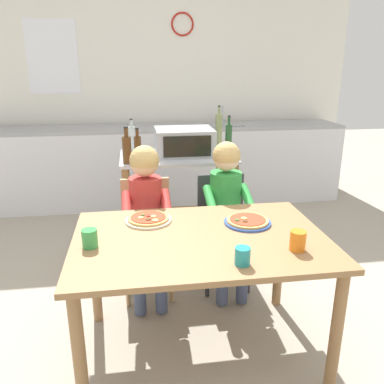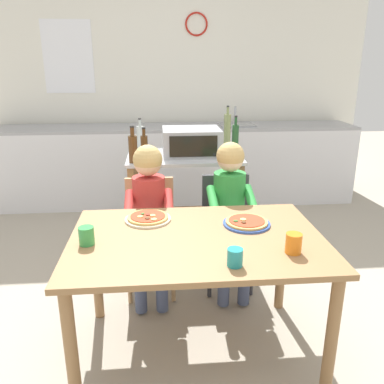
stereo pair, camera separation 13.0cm
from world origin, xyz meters
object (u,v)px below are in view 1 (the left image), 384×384
at_px(bottle_clear_vinegar, 132,138).
at_px(kitchen_island_cart, 177,189).
at_px(bottle_slim_sauce, 138,147).
at_px(drinking_cup_green, 90,238).
at_px(toaster_oven, 184,142).
at_px(dining_chair_left, 147,228).
at_px(bottle_dark_olive_oil, 228,140).
at_px(child_in_green_shirt, 227,201).
at_px(pizza_plate_cream, 148,219).
at_px(dining_table, 200,253).
at_px(dining_chair_right, 223,222).
at_px(child_in_red_shirt, 146,206).
at_px(bottle_tall_green_wine, 127,149).
at_px(pizza_plate_blue_rimmed, 247,221).
at_px(bottle_brown_beer, 219,130).
at_px(drinking_cup_teal, 243,256).
at_px(drinking_cup_orange, 298,241).

bearing_deg(bottle_clear_vinegar, kitchen_island_cart, -30.63).
height_order(bottle_slim_sauce, drinking_cup_green, bottle_slim_sauce).
height_order(bottle_clear_vinegar, bottle_slim_sauce, bottle_clear_vinegar).
relative_size(toaster_oven, dining_chair_left, 0.57).
relative_size(bottle_dark_olive_oil, dining_chair_left, 0.41).
height_order(child_in_green_shirt, pizza_plate_cream, child_in_green_shirt).
xyz_separation_m(dining_table, dining_chair_left, (-0.26, 0.72, -0.15)).
bearing_deg(dining_chair_right, dining_table, -111.41).
xyz_separation_m(child_in_red_shirt, child_in_green_shirt, (0.56, 0.03, -0.00)).
xyz_separation_m(toaster_oven, dining_chair_left, (-0.34, -0.55, -0.50)).
bearing_deg(dining_table, bottle_dark_olive_oil, 69.81).
relative_size(bottle_clear_vinegar, child_in_red_shirt, 0.25).
relative_size(bottle_tall_green_wine, pizza_plate_blue_rimmed, 1.04).
distance_m(kitchen_island_cart, child_in_green_shirt, 0.71).
bearing_deg(pizza_plate_cream, bottle_tall_green_wine, 98.38).
height_order(child_in_red_shirt, drinking_cup_green, child_in_red_shirt).
relative_size(bottle_brown_beer, child_in_green_shirt, 0.34).
xyz_separation_m(toaster_oven, dining_table, (-0.08, -1.27, -0.35)).
height_order(bottle_slim_sauce, bottle_dark_olive_oil, bottle_dark_olive_oil).
bearing_deg(bottle_clear_vinegar, dining_chair_right, -49.22).
relative_size(bottle_tall_green_wine, dining_chair_left, 0.34).
relative_size(bottle_brown_beer, child_in_red_shirt, 0.34).
relative_size(bottle_tall_green_wine, drinking_cup_teal, 3.33).
xyz_separation_m(bottle_dark_olive_oil, pizza_plate_cream, (-0.67, -0.86, -0.28)).
height_order(toaster_oven, child_in_green_shirt, same).
relative_size(toaster_oven, bottle_tall_green_wine, 1.67).
height_order(toaster_oven, dining_chair_left, toaster_oven).
height_order(toaster_oven, child_in_red_shirt, toaster_oven).
height_order(bottle_tall_green_wine, bottle_brown_beer, bottle_brown_beer).
bearing_deg(bottle_slim_sauce, drinking_cup_green, -102.42).
height_order(kitchen_island_cart, pizza_plate_cream, kitchen_island_cart).
xyz_separation_m(kitchen_island_cart, drinking_cup_orange, (0.42, -1.50, 0.19)).
height_order(bottle_dark_olive_oil, child_in_green_shirt, bottle_dark_olive_oil).
distance_m(pizza_plate_cream, drinking_cup_orange, 0.85).
bearing_deg(bottle_brown_beer, bottle_tall_green_wine, -150.09).
bearing_deg(bottle_clear_vinegar, bottle_tall_green_wine, -95.04).
distance_m(dining_chair_left, dining_chair_right, 0.56).
bearing_deg(child_in_green_shirt, bottle_tall_green_wine, 148.77).
distance_m(child_in_red_shirt, pizza_plate_cream, 0.35).
height_order(toaster_oven, bottle_tall_green_wine, bottle_tall_green_wine).
relative_size(pizza_plate_blue_rimmed, drinking_cup_orange, 2.70).
bearing_deg(drinking_cup_green, drinking_cup_teal, -21.97).
bearing_deg(drinking_cup_green, bottle_clear_vinegar, 81.69).
xyz_separation_m(kitchen_island_cart, bottle_clear_vinegar, (-0.36, 0.21, 0.40)).
height_order(toaster_oven, drinking_cup_teal, toaster_oven).
xyz_separation_m(kitchen_island_cart, drinking_cup_green, (-0.58, -1.31, 0.19)).
bearing_deg(child_in_red_shirt, child_in_green_shirt, 3.00).
height_order(dining_chair_right, drinking_cup_green, drinking_cup_green).
xyz_separation_m(kitchen_island_cart, toaster_oven, (0.06, -0.00, 0.40)).
xyz_separation_m(bottle_slim_sauce, dining_chair_right, (0.59, -0.41, -0.50)).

